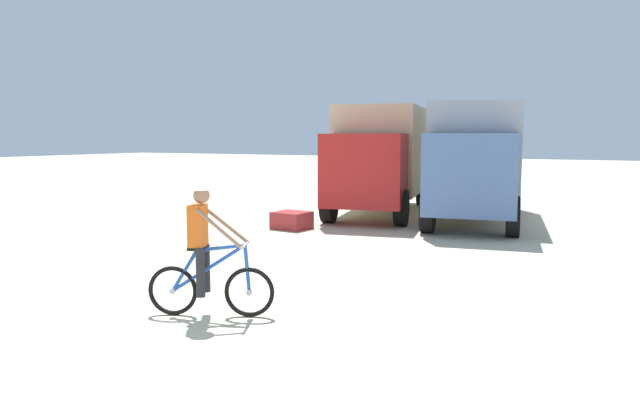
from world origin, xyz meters
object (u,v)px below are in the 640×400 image
Objects in this scene: box_truck_tan_camper at (383,154)px; cyclist_orange_shirt at (206,254)px; box_truck_grey_hauler at (476,156)px; supply_crate at (292,220)px.

box_truck_tan_camper is 3.88× the size of cyclist_orange_shirt.
cyclist_orange_shirt is (-1.16, -10.89, -1.03)m from box_truck_grey_hauler.
supply_crate is at bearing -135.03° from box_truck_grey_hauler.
box_truck_tan_camper is at bearing 78.54° from supply_crate.
box_truck_grey_hauler is at bearing 44.97° from supply_crate.
box_truck_grey_hauler is at bearing -6.88° from box_truck_tan_camper.
box_truck_tan_camper reaches higher than cyclist_orange_shirt.
box_truck_tan_camper is 8.09× the size of supply_crate.
cyclist_orange_shirt is 7.53m from supply_crate.
box_truck_tan_camper is 1.00× the size of box_truck_grey_hauler.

